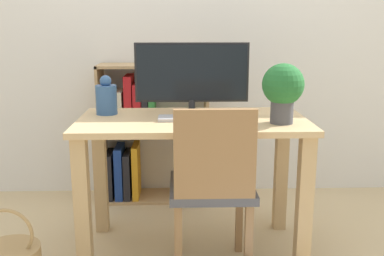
# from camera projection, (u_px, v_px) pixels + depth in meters

# --- Properties ---
(ground_plane) EXTENTS (10.00, 10.00, 0.00)m
(ground_plane) POSITION_uv_depth(u_px,v_px,m) (193.00, 249.00, 2.45)
(ground_plane) COLOR #CCB284
(wall_back) EXTENTS (8.00, 0.05, 2.60)m
(wall_back) POSITION_uv_depth(u_px,v_px,m) (188.00, 9.00, 3.06)
(wall_back) COLOR silver
(wall_back) RESTS_ON ground_plane
(desk) EXTENTS (1.17, 0.61, 0.73)m
(desk) POSITION_uv_depth(u_px,v_px,m) (193.00, 148.00, 2.32)
(desk) COLOR tan
(desk) RESTS_ON ground_plane
(monitor) EXTENTS (0.60, 0.17, 0.38)m
(monitor) POSITION_uv_depth(u_px,v_px,m) (192.00, 75.00, 2.36)
(monitor) COLOR #232326
(monitor) RESTS_ON desk
(keyboard) EXTENTS (0.35, 0.12, 0.02)m
(keyboard) POSITION_uv_depth(u_px,v_px,m) (194.00, 118.00, 2.26)
(keyboard) COLOR #B2B2B7
(keyboard) RESTS_ON desk
(vase) EXTENTS (0.11, 0.11, 0.21)m
(vase) POSITION_uv_depth(u_px,v_px,m) (106.00, 98.00, 2.38)
(vase) COLOR #33598C
(vase) RESTS_ON desk
(potted_plant) EXTENTS (0.20, 0.20, 0.29)m
(potted_plant) POSITION_uv_depth(u_px,v_px,m) (283.00, 88.00, 2.14)
(potted_plant) COLOR #4C4C51
(potted_plant) RESTS_ON desk
(chair) EXTENTS (0.40, 0.40, 0.85)m
(chair) POSITION_uv_depth(u_px,v_px,m) (212.00, 184.00, 2.11)
(chair) COLOR #4C4C51
(chair) RESTS_ON ground_plane
(bookshelf) EXTENTS (0.73, 0.28, 0.94)m
(bookshelf) POSITION_uv_depth(u_px,v_px,m) (137.00, 134.00, 3.07)
(bookshelf) COLOR tan
(bookshelf) RESTS_ON ground_plane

